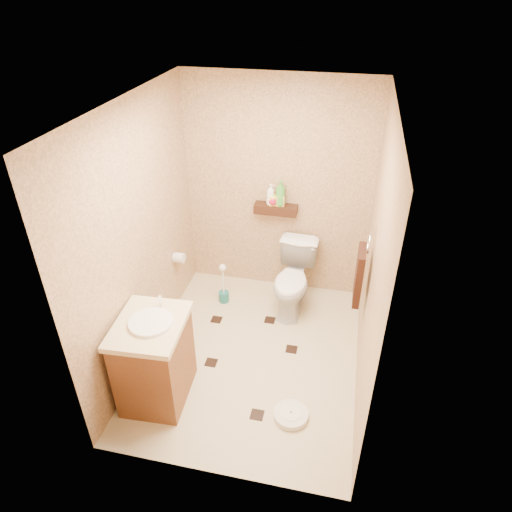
# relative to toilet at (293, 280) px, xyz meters

# --- Properties ---
(ground) EXTENTS (2.50, 2.50, 0.00)m
(ground) POSITION_rel_toilet_xyz_m (-0.27, -0.83, -0.37)
(ground) COLOR #C0B38C
(ground) RESTS_ON ground
(wall_back) EXTENTS (2.00, 0.04, 2.40)m
(wall_back) POSITION_rel_toilet_xyz_m (-0.27, 0.42, 0.83)
(wall_back) COLOR tan
(wall_back) RESTS_ON ground
(wall_front) EXTENTS (2.00, 0.04, 2.40)m
(wall_front) POSITION_rel_toilet_xyz_m (-0.27, -2.08, 0.83)
(wall_front) COLOR tan
(wall_front) RESTS_ON ground
(wall_left) EXTENTS (0.04, 2.50, 2.40)m
(wall_left) POSITION_rel_toilet_xyz_m (-1.27, -0.83, 0.83)
(wall_left) COLOR tan
(wall_left) RESTS_ON ground
(wall_right) EXTENTS (0.04, 2.50, 2.40)m
(wall_right) POSITION_rel_toilet_xyz_m (0.73, -0.83, 0.83)
(wall_right) COLOR tan
(wall_right) RESTS_ON ground
(ceiling) EXTENTS (2.00, 2.50, 0.02)m
(ceiling) POSITION_rel_toilet_xyz_m (-0.27, -0.83, 2.03)
(ceiling) COLOR silver
(ceiling) RESTS_ON wall_back
(wall_shelf) EXTENTS (0.46, 0.14, 0.10)m
(wall_shelf) POSITION_rel_toilet_xyz_m (-0.27, 0.34, 0.65)
(wall_shelf) COLOR #321B0D
(wall_shelf) RESTS_ON wall_back
(floor_accents) EXTENTS (1.10, 1.33, 0.01)m
(floor_accents) POSITION_rel_toilet_xyz_m (-0.22, -0.87, -0.37)
(floor_accents) COLOR black
(floor_accents) RESTS_ON ground
(toilet) EXTENTS (0.45, 0.74, 0.74)m
(toilet) POSITION_rel_toilet_xyz_m (0.00, 0.00, 0.00)
(toilet) COLOR white
(toilet) RESTS_ON ground
(vanity) EXTENTS (0.58, 0.69, 0.94)m
(vanity) POSITION_rel_toilet_xyz_m (-0.97, -1.45, 0.05)
(vanity) COLOR brown
(vanity) RESTS_ON ground
(bathroom_scale) EXTENTS (0.33, 0.33, 0.06)m
(bathroom_scale) POSITION_rel_toilet_xyz_m (0.21, -1.46, -0.34)
(bathroom_scale) COLOR silver
(bathroom_scale) RESTS_ON ground
(toilet_brush) EXTENTS (0.11, 0.11, 0.50)m
(toilet_brush) POSITION_rel_toilet_xyz_m (-0.77, -0.06, -0.20)
(toilet_brush) COLOR #1B6A6E
(toilet_brush) RESTS_ON ground
(towel_ring) EXTENTS (0.12, 0.30, 0.76)m
(towel_ring) POSITION_rel_toilet_xyz_m (0.65, -0.58, 0.58)
(towel_ring) COLOR silver
(towel_ring) RESTS_ON wall_right
(toilet_paper) EXTENTS (0.12, 0.11, 0.12)m
(toilet_paper) POSITION_rel_toilet_xyz_m (-1.21, -0.18, 0.23)
(toilet_paper) COLOR silver
(toilet_paper) RESTS_ON wall_left
(bottle_a) EXTENTS (0.12, 0.12, 0.23)m
(bottle_a) POSITION_rel_toilet_xyz_m (-0.33, 0.34, 0.82)
(bottle_a) COLOR white
(bottle_a) RESTS_ON wall_shelf
(bottle_b) EXTENTS (0.09, 0.09, 0.16)m
(bottle_b) POSITION_rel_toilet_xyz_m (-0.31, 0.34, 0.78)
(bottle_b) COLOR #FFF935
(bottle_b) RESTS_ON wall_shelf
(bottle_c) EXTENTS (0.13, 0.13, 0.14)m
(bottle_c) POSITION_rel_toilet_xyz_m (-0.30, 0.34, 0.77)
(bottle_c) COLOR #BE1639
(bottle_c) RESTS_ON wall_shelf
(bottle_d) EXTENTS (0.16, 0.16, 0.29)m
(bottle_d) POSITION_rel_toilet_xyz_m (-0.22, 0.34, 0.84)
(bottle_d) COLOR green
(bottle_d) RESTS_ON wall_shelf
(bottle_e) EXTENTS (0.10, 0.10, 0.18)m
(bottle_e) POSITION_rel_toilet_xyz_m (-0.22, 0.34, 0.79)
(bottle_e) COLOR #F29E50
(bottle_e) RESTS_ON wall_shelf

